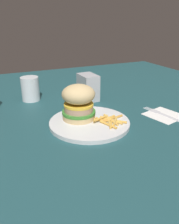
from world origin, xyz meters
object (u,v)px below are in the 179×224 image
plate (90,123)px  fork (164,114)px  fries_pile (109,120)px  drink_glass (30,90)px  sandwich (79,102)px  napkin (164,115)px  napkin_dispenser (88,87)px

plate → fork: plate is taller
fries_pile → drink_glass: drink_glass is taller
sandwich → drink_glass: 0.29m
fries_pile → drink_glass: bearing=117.6°
napkin → drink_glass: (-0.38, 0.34, 0.04)m
sandwich → fork: bearing=-14.0°
plate → napkin: bearing=-8.5°
sandwich → fork: (0.28, -0.07, -0.06)m
drink_glass → napkin_dispenser: napkin_dispenser is taller
sandwich → napkin_dispenser: sandwich is taller
napkin_dispenser → fries_pile: bearing=-11.8°
fries_pile → napkin: size_ratio=0.99×
sandwich → fries_pile: size_ratio=1.00×
drink_glass → napkin_dispenser: bearing=-22.3°
napkin → drink_glass: drink_glass is taller
napkin → fries_pile: bearing=177.3°
plate → napkin: 0.26m
drink_glass → napkin_dispenser: 0.23m
fries_pile → napkin: 0.21m
fork → napkin_dispenser: (-0.17, 0.25, 0.05)m
drink_glass → fork: bearing=-41.6°
napkin → napkin_dispenser: bearing=123.9°
sandwich → drink_glass: bearing=110.2°
sandwich → napkin: size_ratio=1.00×
napkin → drink_glass: bearing=138.3°
fries_pile → drink_glass: 0.37m
napkin → drink_glass: size_ratio=1.17×
fries_pile → napkin: bearing=-2.7°
sandwich → fries_pile: (0.07, -0.06, -0.05)m
napkin_dispenser → napkin: bearing=31.1°
fork → napkin_dispenser: 0.31m
napkin_dispenser → fork: bearing=31.2°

